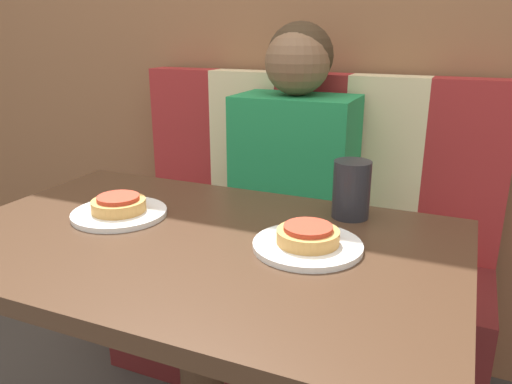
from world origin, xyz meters
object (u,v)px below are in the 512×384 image
(person, at_px, (296,148))
(plate_left, at_px, (120,213))
(drinking_cup, at_px, (351,189))
(plate_right, at_px, (308,246))
(pizza_left, at_px, (119,204))
(pizza_right, at_px, (308,235))

(person, height_order, plate_left, person)
(plate_left, bearing_deg, drinking_cup, 22.76)
(person, distance_m, plate_right, 0.62)
(pizza_left, distance_m, drinking_cup, 0.53)
(pizza_left, bearing_deg, drinking_cup, 22.76)
(plate_right, bearing_deg, pizza_left, -180.00)
(plate_right, bearing_deg, plate_left, 180.00)
(plate_right, distance_m, pizza_left, 0.45)
(person, bearing_deg, plate_right, -68.69)
(pizza_left, xyz_separation_m, drinking_cup, (0.49, 0.20, 0.04))
(pizza_right, bearing_deg, pizza_left, 180.00)
(plate_left, xyz_separation_m, drinking_cup, (0.49, 0.20, 0.06))
(plate_right, relative_size, pizza_left, 1.76)
(plate_right, height_order, drinking_cup, drinking_cup)
(person, xyz_separation_m, plate_left, (-0.23, -0.58, -0.05))
(pizza_left, height_order, drinking_cup, drinking_cup)
(drinking_cup, bearing_deg, pizza_left, -157.24)
(pizza_right, bearing_deg, plate_right, 165.96)
(pizza_left, distance_m, pizza_right, 0.45)
(person, height_order, drinking_cup, person)
(plate_left, bearing_deg, pizza_left, -165.96)
(drinking_cup, bearing_deg, pizza_right, -99.89)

